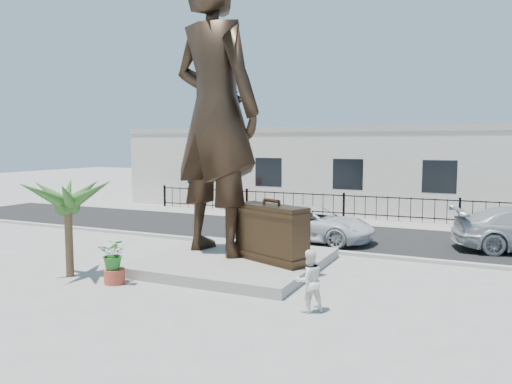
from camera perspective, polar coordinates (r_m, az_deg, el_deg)
ground at (r=14.20m, az=-3.41°, el=-10.00°), size 100.00×100.00×0.00m
street at (r=21.42m, az=6.71°, el=-4.69°), size 40.00×7.00×0.01m
curb at (r=18.17m, az=3.30°, el=-6.34°), size 40.00×0.25×0.12m
far_sidewalk at (r=25.20m, az=9.51°, el=-3.16°), size 40.00×2.50×0.02m
plinth at (r=15.67m, az=-2.45°, el=-7.93°), size 5.20×5.20×0.30m
fence at (r=25.89m, az=10.00°, el=-1.62°), size 22.00×0.10×1.20m
building at (r=29.82m, az=12.09°, el=2.37°), size 28.00×7.00×4.40m
statue at (r=16.00m, az=-4.66°, el=9.10°), size 3.72×2.92×8.99m
suitcase at (r=14.88m, az=1.77°, el=-4.74°), size 2.51×1.64×1.69m
tourist at (r=11.54m, az=6.06°, el=-10.03°), size 0.88×0.87×1.43m
car_white at (r=19.68m, az=6.52°, el=-3.61°), size 5.02×2.71×1.34m
worker at (r=27.15m, az=-2.31°, el=-0.54°), size 1.22×0.80×1.78m
palm_tree at (r=15.50m, az=-20.45°, el=-9.01°), size 1.80×1.80×3.20m
planter at (r=14.32m, az=-15.86°, el=-9.26°), size 0.56×0.56×0.40m
shrub at (r=14.17m, az=-15.93°, el=-6.81°), size 0.95×0.89×0.85m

